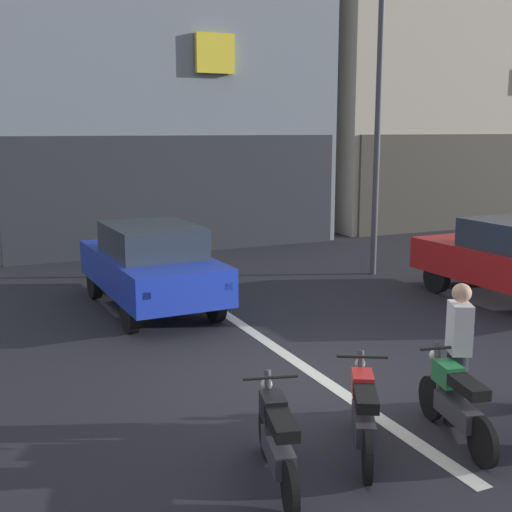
{
  "coord_description": "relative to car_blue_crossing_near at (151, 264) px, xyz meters",
  "views": [
    {
      "loc": [
        -4.37,
        -7.35,
        3.37
      ],
      "look_at": [
        -0.13,
        2.0,
        1.4
      ],
      "focal_mm": 46.48,
      "sensor_mm": 36.0,
      "label": 1
    }
  ],
  "objects": [
    {
      "name": "lane_centre_line",
      "position": [
        1.15,
        1.45,
        -0.88
      ],
      "size": [
        0.2,
        18.0,
        0.01
      ],
      "primitive_type": "cube",
      "color": "silver",
      "rests_on": "ground"
    },
    {
      "name": "motorcycle_black_row_leftmost",
      "position": [
        -0.61,
        -6.62,
        -0.43
      ],
      "size": [
        0.6,
        1.63,
        0.98
      ],
      "color": "black",
      "rests_on": "ground"
    },
    {
      "name": "building_far_right",
      "position": [
        13.13,
        10.13,
        5.94
      ],
      "size": [
        10.07,
        9.07,
        13.68
      ],
      "color": "#B2A893",
      "rests_on": "ground"
    },
    {
      "name": "ground_plane",
      "position": [
        1.15,
        -4.55,
        -0.89
      ],
      "size": [
        120.0,
        120.0,
        0.0
      ],
      "primitive_type": "plane",
      "color": "#232328"
    },
    {
      "name": "motorcycle_red_row_left_mid",
      "position": [
        0.48,
        -6.45,
        -0.43
      ],
      "size": [
        0.87,
        1.5,
        0.98
      ],
      "color": "black",
      "rests_on": "ground"
    },
    {
      "name": "motorcycle_green_row_centre",
      "position": [
        1.56,
        -6.61,
        -0.43
      ],
      "size": [
        0.57,
        1.64,
        0.98
      ],
      "color": "black",
      "rests_on": "ground"
    },
    {
      "name": "street_lamp",
      "position": [
        5.61,
        0.91,
        3.1
      ],
      "size": [
        0.36,
        0.36,
        6.51
      ],
      "color": "#47474C",
      "rests_on": "ground"
    },
    {
      "name": "car_blue_crossing_near",
      "position": [
        0.0,
        0.0,
        0.0
      ],
      "size": [
        1.9,
        4.16,
        1.64
      ],
      "color": "black",
      "rests_on": "ground"
    },
    {
      "name": "person_by_motorcycles",
      "position": [
        1.87,
        -6.27,
        -0.03
      ],
      "size": [
        0.36,
        0.42,
        1.67
      ],
      "color": "#23232D",
      "rests_on": "ground"
    }
  ]
}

